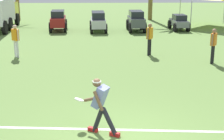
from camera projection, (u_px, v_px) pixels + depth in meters
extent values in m
cube|color=white|center=(119.00, 130.00, 8.82)|extent=(22.91, 1.79, 0.01)
cylinder|color=#23232D|center=(98.00, 119.00, 8.58)|extent=(0.37, 0.27, 0.72)
cube|color=red|center=(93.00, 129.00, 8.74)|extent=(0.28, 0.21, 0.10)
cylinder|color=#23232D|center=(109.00, 122.00, 8.45)|extent=(0.44, 0.31, 0.69)
cube|color=red|center=(115.00, 134.00, 8.47)|extent=(0.28, 0.21, 0.10)
cube|color=#7A84C6|center=(100.00, 97.00, 8.39)|extent=(0.49, 0.48, 0.58)
sphere|color=brown|center=(97.00, 83.00, 8.33)|extent=(0.28, 0.28, 0.21)
cylinder|color=white|center=(97.00, 82.00, 8.33)|extent=(0.29, 0.29, 0.03)
cylinder|color=brown|center=(94.00, 98.00, 8.70)|extent=(0.54, 0.34, 0.27)
cylinder|color=brown|center=(98.00, 101.00, 8.20)|extent=(0.29, 0.20, 0.49)
cylinder|color=white|center=(79.00, 100.00, 8.95)|extent=(0.32, 0.32, 0.10)
cylinder|color=black|center=(149.00, 47.00, 16.66)|extent=(0.15, 0.15, 0.82)
cylinder|color=black|center=(150.00, 47.00, 16.81)|extent=(0.15, 0.15, 0.82)
cube|color=orange|center=(150.00, 33.00, 16.55)|extent=(0.35, 0.39, 0.54)
cylinder|color=#936B4C|center=(148.00, 34.00, 16.38)|extent=(0.10, 0.10, 0.52)
cylinder|color=#936B4C|center=(152.00, 32.00, 16.72)|extent=(0.10, 0.10, 0.52)
sphere|color=#936B4C|center=(150.00, 26.00, 16.45)|extent=(0.28, 0.28, 0.20)
cylinder|color=silver|center=(17.00, 49.00, 16.27)|extent=(0.16, 0.16, 0.82)
cylinder|color=silver|center=(15.00, 49.00, 16.38)|extent=(0.16, 0.16, 0.82)
cube|color=orange|center=(15.00, 35.00, 16.14)|extent=(0.39, 0.38, 0.54)
cylinder|color=beige|center=(18.00, 35.00, 16.01)|extent=(0.10, 0.10, 0.52)
cylinder|color=beige|center=(13.00, 34.00, 16.27)|extent=(0.10, 0.10, 0.52)
sphere|color=beige|center=(15.00, 27.00, 16.04)|extent=(0.28, 0.28, 0.20)
cylinder|color=black|center=(212.00, 55.00, 15.13)|extent=(0.15, 0.15, 0.82)
cylinder|color=black|center=(213.00, 54.00, 15.28)|extent=(0.15, 0.15, 0.82)
cube|color=orange|center=(214.00, 39.00, 15.02)|extent=(0.35, 0.39, 0.54)
cylinder|color=#936B4C|center=(212.00, 40.00, 14.85)|extent=(0.10, 0.10, 0.52)
cylinder|color=#936B4C|center=(215.00, 38.00, 15.19)|extent=(0.10, 0.10, 0.52)
sphere|color=#936B4C|center=(214.00, 31.00, 14.92)|extent=(0.28, 0.28, 0.20)
cube|color=maroon|center=(58.00, 21.00, 23.79)|extent=(1.15, 2.42, 0.60)
cube|color=#1E232B|center=(58.00, 14.00, 23.70)|extent=(0.97, 1.61, 0.44)
cylinder|color=black|center=(52.00, 24.00, 24.57)|extent=(0.23, 0.73, 0.72)
cylinder|color=black|center=(66.00, 24.00, 24.67)|extent=(0.23, 0.73, 0.72)
cylinder|color=black|center=(50.00, 27.00, 23.08)|extent=(0.23, 0.73, 0.72)
cylinder|color=black|center=(65.00, 27.00, 23.18)|extent=(0.23, 0.73, 0.72)
cube|color=#B7BABF|center=(98.00, 23.00, 23.52)|extent=(1.08, 2.45, 0.55)
cube|color=#1E232B|center=(98.00, 15.00, 23.53)|extent=(0.94, 1.84, 0.46)
cylinder|color=black|center=(91.00, 25.00, 24.36)|extent=(0.21, 0.67, 0.66)
cylinder|color=black|center=(104.00, 25.00, 24.43)|extent=(0.21, 0.67, 0.66)
cylinder|color=black|center=(91.00, 29.00, 22.76)|extent=(0.21, 0.67, 0.66)
cylinder|color=black|center=(106.00, 29.00, 22.83)|extent=(0.21, 0.67, 0.66)
cube|color=#474C51|center=(136.00, 22.00, 23.64)|extent=(1.07, 2.39, 0.60)
cube|color=#1E232B|center=(136.00, 14.00, 23.55)|extent=(0.92, 1.58, 0.44)
cylinder|color=black|center=(128.00, 24.00, 24.44)|extent=(0.21, 0.73, 0.72)
cylinder|color=black|center=(141.00, 24.00, 24.50)|extent=(0.21, 0.73, 0.72)
cylinder|color=black|center=(130.00, 28.00, 22.95)|extent=(0.21, 0.73, 0.72)
cylinder|color=black|center=(145.00, 28.00, 23.01)|extent=(0.21, 0.73, 0.72)
cube|color=slate|center=(179.00, 23.00, 24.17)|extent=(1.03, 2.25, 0.42)
cube|color=#1E232B|center=(179.00, 17.00, 23.96)|extent=(0.85, 1.14, 0.38)
cylinder|color=black|center=(170.00, 24.00, 24.92)|extent=(0.21, 0.61, 0.60)
cylinder|color=black|center=(182.00, 24.00, 25.00)|extent=(0.21, 0.61, 0.60)
cylinder|color=black|center=(175.00, 28.00, 23.45)|extent=(0.21, 0.61, 0.60)
cylinder|color=black|center=(188.00, 27.00, 23.52)|extent=(0.21, 0.61, 0.60)
cube|color=yellow|center=(10.00, 10.00, 26.64)|extent=(1.13, 1.75, 1.15)
cube|color=white|center=(0.00, 11.00, 23.74)|extent=(1.36, 4.25, 1.65)
cylinder|color=black|center=(2.00, 19.00, 26.46)|extent=(0.28, 0.91, 0.90)
cylinder|color=black|center=(17.00, 19.00, 26.54)|extent=(0.28, 0.91, 0.90)
cylinder|color=black|center=(10.00, 24.00, 24.04)|extent=(0.28, 0.91, 0.90)
cylinder|color=black|center=(5.00, 28.00, 22.45)|extent=(0.28, 0.91, 0.90)
cylinder|color=#B2B5BA|center=(224.00, 10.00, 27.38)|extent=(0.06, 0.06, 2.10)
cylinder|color=#B2B5BA|center=(180.00, 10.00, 27.29)|extent=(0.06, 0.06, 2.10)
cylinder|color=#B2B5BA|center=(191.00, 15.00, 23.87)|extent=(0.06, 0.06, 2.10)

